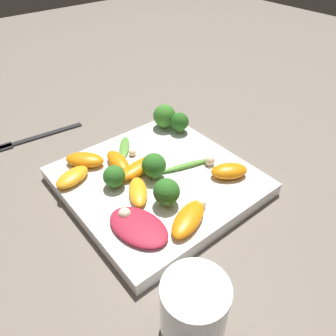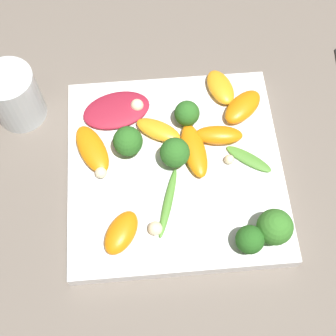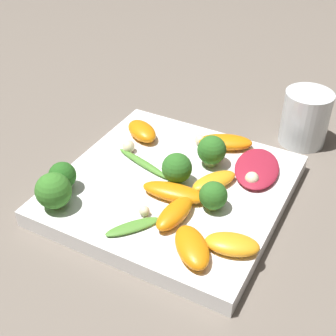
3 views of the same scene
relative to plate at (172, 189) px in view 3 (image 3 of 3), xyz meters
name	(u,v)px [view 3 (image 3 of 3)]	position (x,y,z in m)	size (l,w,h in m)	color
ground_plane	(172,196)	(0.00, 0.00, -0.01)	(2.40, 2.40, 0.00)	#6B6056
plate	(172,189)	(0.00, 0.00, 0.00)	(0.28, 0.28, 0.02)	white
drinking_glass	(305,118)	(-0.21, 0.11, 0.03)	(0.07, 0.07, 0.08)	white
radicchio_leaf_0	(257,168)	(-0.07, 0.09, 0.02)	(0.10, 0.08, 0.01)	maroon
orange_segment_0	(214,181)	(-0.02, 0.05, 0.02)	(0.07, 0.06, 0.02)	orange
orange_segment_1	(225,142)	(-0.11, 0.03, 0.02)	(0.06, 0.08, 0.02)	orange
orange_segment_2	(232,244)	(0.07, 0.11, 0.02)	(0.05, 0.07, 0.02)	orange
orange_segment_3	(174,192)	(0.03, 0.02, 0.02)	(0.04, 0.08, 0.02)	orange
orange_segment_4	(175,214)	(0.06, 0.03, 0.02)	(0.07, 0.03, 0.02)	orange
orange_segment_5	(192,247)	(0.10, 0.08, 0.02)	(0.07, 0.07, 0.02)	orange
orange_segment_6	(142,131)	(-0.07, -0.09, 0.02)	(0.06, 0.07, 0.02)	orange
broccoli_floret_0	(213,196)	(0.02, 0.07, 0.03)	(0.03, 0.03, 0.04)	#7A9E51
broccoli_floret_1	(53,191)	(0.11, -0.10, 0.04)	(0.04, 0.04, 0.05)	#84AD5B
broccoli_floret_2	(62,176)	(0.08, -0.11, 0.03)	(0.03, 0.03, 0.04)	#84AD5B
broccoli_floret_3	(212,150)	(-0.06, 0.03, 0.03)	(0.04, 0.04, 0.04)	#7A9E51
broccoli_floret_4	(179,166)	(0.00, 0.01, 0.04)	(0.04, 0.04, 0.04)	#84AD5B
arugula_sprig_0	(130,225)	(0.10, 0.00, 0.01)	(0.06, 0.05, 0.01)	#518E33
arugula_sprig_1	(143,163)	(-0.01, -0.05, 0.02)	(0.04, 0.09, 0.01)	#518E33
macadamia_nut_0	(129,146)	(-0.03, -0.09, 0.02)	(0.02, 0.02, 0.02)	beige
macadamia_nut_1	(252,179)	(-0.04, 0.09, 0.02)	(0.02, 0.02, 0.02)	beige
macadamia_nut_2	(142,210)	(0.07, 0.00, 0.02)	(0.01, 0.01, 0.01)	beige
macadamia_nut_3	(200,140)	(-0.10, -0.01, 0.02)	(0.02, 0.02, 0.02)	beige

